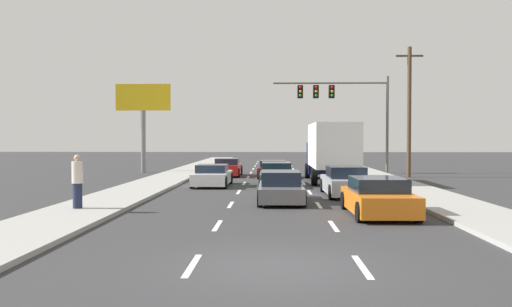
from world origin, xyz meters
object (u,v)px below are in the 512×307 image
(box_truck, at_px, (331,149))
(roadside_billboard, at_px, (143,109))
(car_maroon, at_px, (273,169))
(car_silver, at_px, (345,182))
(traffic_signal_mast, at_px, (336,99))
(pedestrian_near_corner, at_px, (77,181))
(car_gray, at_px, (281,188))
(utility_pole_mid, at_px, (409,110))
(car_green, at_px, (276,175))
(car_white, at_px, (212,176))
(car_orange, at_px, (378,198))
(car_red, at_px, (227,168))

(box_truck, bearing_deg, roadside_billboard, 146.28)
(car_maroon, relative_size, car_silver, 0.95)
(traffic_signal_mast, relative_size, pedestrian_near_corner, 4.61)
(car_gray, distance_m, utility_pole_mid, 17.40)
(utility_pole_mid, bearing_deg, car_green, -142.80)
(car_white, height_order, car_green, car_green)
(utility_pole_mid, bearing_deg, car_orange, -107.10)
(car_green, xyz_separation_m, utility_pole_mid, (8.90, 6.76, 3.89))
(car_orange, bearing_deg, box_truck, 90.33)
(car_maroon, xyz_separation_m, car_orange, (3.48, -17.70, 0.07))
(utility_pole_mid, bearing_deg, traffic_signal_mast, 136.71)
(traffic_signal_mast, bearing_deg, car_maroon, -135.28)
(car_green, bearing_deg, car_white, -172.89)
(car_maroon, relative_size, utility_pole_mid, 0.48)
(car_red, xyz_separation_m, traffic_signal_mast, (7.80, 3.58, 5.00))
(car_gray, xyz_separation_m, roadside_billboard, (-10.12, 18.85, 4.24))
(car_silver, bearing_deg, utility_pole_mid, 64.00)
(box_truck, distance_m, utility_pole_mid, 7.65)
(car_orange, bearing_deg, car_red, 109.40)
(car_white, height_order, car_orange, car_orange)
(car_red, relative_size, car_green, 0.88)
(car_gray, relative_size, pedestrian_near_corner, 2.41)
(car_maroon, bearing_deg, car_green, -88.48)
(car_maroon, bearing_deg, roadside_billboard, 153.84)
(car_gray, xyz_separation_m, car_orange, (3.19, -3.69, 0.01))
(car_red, xyz_separation_m, pedestrian_near_corner, (-3.70, -18.31, 0.52))
(car_red, relative_size, car_silver, 0.91)
(box_truck, xyz_separation_m, car_orange, (0.08, -13.70, -1.37))
(car_maroon, xyz_separation_m, utility_pole_mid, (9.07, 0.48, 3.95))
(car_red, bearing_deg, utility_pole_mid, -2.66)
(car_red, height_order, car_silver, car_silver)
(utility_pole_mid, bearing_deg, car_red, 177.34)
(car_maroon, height_order, pedestrian_near_corner, pedestrian_near_corner)
(car_red, distance_m, car_silver, 14.06)
(utility_pole_mid, bearing_deg, car_silver, -116.00)
(traffic_signal_mast, xyz_separation_m, roadside_billboard, (-14.51, 0.21, -0.75))
(car_red, height_order, utility_pole_mid, utility_pole_mid)
(traffic_signal_mast, bearing_deg, pedestrian_near_corner, -117.71)
(car_maroon, distance_m, utility_pole_mid, 9.91)
(utility_pole_mid, bearing_deg, car_gray, -121.23)
(roadside_billboard, relative_size, pedestrian_near_corner, 3.60)
(pedestrian_near_corner, bearing_deg, car_silver, 29.84)
(car_red, xyz_separation_m, car_white, (-0.17, -7.76, -0.02))
(car_red, distance_m, traffic_signal_mast, 9.93)
(car_red, xyz_separation_m, roadside_billboard, (-6.71, 3.79, 4.25))
(car_gray, distance_m, car_silver, 3.88)
(car_green, relative_size, box_truck, 0.54)
(box_truck, bearing_deg, car_silver, -91.29)
(car_gray, relative_size, box_truck, 0.53)
(pedestrian_near_corner, bearing_deg, car_white, 71.54)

